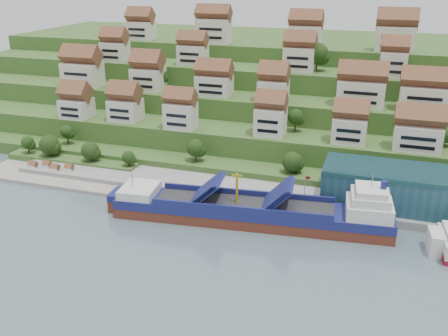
% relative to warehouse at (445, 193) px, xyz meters
% --- Properties ---
extents(ground, '(300.00, 300.00, 0.00)m').
position_rel_warehouse_xyz_m(ground, '(-52.00, -17.00, -7.20)').
color(ground, slate).
rests_on(ground, ground).
extents(quay, '(180.00, 14.00, 2.20)m').
position_rel_warehouse_xyz_m(quay, '(-32.00, -2.00, -6.10)').
color(quay, gray).
rests_on(quay, ground).
extents(pebble_beach, '(45.00, 20.00, 1.00)m').
position_rel_warehouse_xyz_m(pebble_beach, '(-110.00, -5.00, -6.70)').
color(pebble_beach, gray).
rests_on(pebble_beach, ground).
extents(hillside, '(260.00, 128.00, 31.00)m').
position_rel_warehouse_xyz_m(hillside, '(-52.00, 86.55, 3.46)').
color(hillside, '#2D4C1E').
rests_on(hillside, ground).
extents(hillside_village, '(159.02, 63.97, 29.60)m').
position_rel_warehouse_xyz_m(hillside_village, '(-49.52, 43.72, 17.21)').
color(hillside_village, beige).
rests_on(hillside_village, ground).
extents(hillside_trees, '(131.85, 62.86, 31.64)m').
position_rel_warehouse_xyz_m(hillside_trees, '(-62.81, 28.62, 10.22)').
color(hillside_trees, '#203C14').
rests_on(hillside_trees, ground).
extents(warehouse, '(60.00, 15.00, 10.00)m').
position_rel_warehouse_xyz_m(warehouse, '(0.00, 0.00, 0.00)').
color(warehouse, '#204758').
rests_on(warehouse, quay).
extents(flagpole, '(1.28, 0.16, 8.00)m').
position_rel_warehouse_xyz_m(flagpole, '(-33.89, -7.00, -0.32)').
color(flagpole, gray).
rests_on(flagpole, quay).
extents(beach_huts, '(14.40, 3.70, 2.20)m').
position_rel_warehouse_xyz_m(beach_huts, '(-112.00, -6.25, -5.10)').
color(beach_huts, white).
rests_on(beach_huts, pebble_beach).
extents(cargo_ship, '(69.74, 18.07, 15.19)m').
position_rel_warehouse_xyz_m(cargo_ship, '(-43.86, -16.46, -4.22)').
color(cargo_ship, '#542619').
rests_on(cargo_ship, ground).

